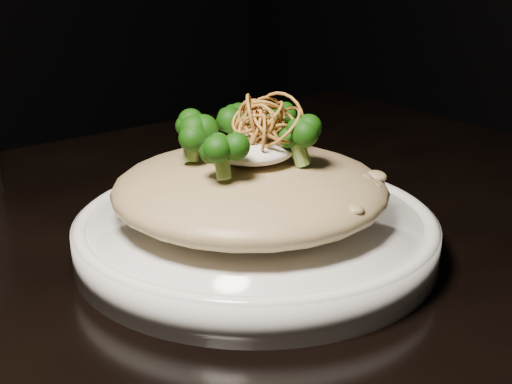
# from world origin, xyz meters

# --- Properties ---
(table) EXTENTS (1.10, 0.80, 0.75)m
(table) POSITION_xyz_m (0.00, 0.00, 0.67)
(table) COLOR black
(table) RESTS_ON ground
(plate) EXTENTS (0.30, 0.30, 0.03)m
(plate) POSITION_xyz_m (0.04, -0.03, 0.77)
(plate) COLOR white
(plate) RESTS_ON table
(risotto) EXTENTS (0.23, 0.23, 0.05)m
(risotto) POSITION_xyz_m (0.04, -0.03, 0.81)
(risotto) COLOR brown
(risotto) RESTS_ON plate
(broccoli) EXTENTS (0.13, 0.13, 0.05)m
(broccoli) POSITION_xyz_m (0.03, -0.03, 0.86)
(broccoli) COLOR black
(broccoli) RESTS_ON risotto
(cheese) EXTENTS (0.07, 0.07, 0.02)m
(cheese) POSITION_xyz_m (0.04, -0.03, 0.84)
(cheese) COLOR white
(cheese) RESTS_ON risotto
(shallots) EXTENTS (0.06, 0.06, 0.04)m
(shallots) POSITION_xyz_m (0.04, -0.04, 0.87)
(shallots) COLOR brown
(shallots) RESTS_ON cheese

